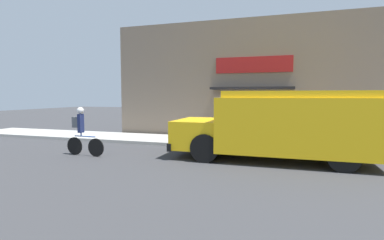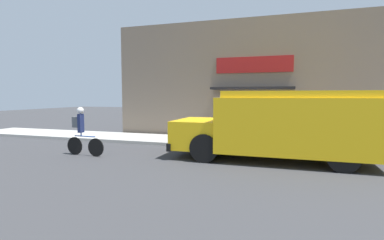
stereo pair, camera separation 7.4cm
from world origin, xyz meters
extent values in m
plane|color=#38383A|center=(0.00, 0.00, 0.00)|extent=(70.00, 70.00, 0.00)
cube|color=#ADAAA3|center=(0.00, 1.20, 0.07)|extent=(28.00, 2.40, 0.13)
cube|color=#756656|center=(0.00, 2.68, 2.74)|extent=(13.47, 0.18, 5.47)
cube|color=maroon|center=(-0.04, 2.57, 3.39)|extent=(3.37, 0.05, 0.70)
cube|color=black|center=(-0.04, 2.14, 2.35)|extent=(3.54, 0.89, 0.10)
cube|color=yellow|center=(1.76, -1.34, 1.14)|extent=(4.69, 2.34, 1.66)
cube|color=yellow|center=(-1.32, -1.34, 0.76)|extent=(1.49, 2.14, 0.91)
cube|color=yellow|center=(1.76, -1.34, 2.07)|extent=(4.31, 2.15, 0.20)
cube|color=black|center=(-2.03, -1.35, 0.41)|extent=(0.13, 2.28, 0.24)
cube|color=red|center=(0.47, 0.07, 1.22)|extent=(0.03, 0.44, 0.44)
cylinder|color=black|center=(-0.90, -0.34, 0.44)|extent=(0.87, 0.26, 0.87)
cylinder|color=black|center=(-0.89, -2.34, 0.44)|extent=(0.87, 0.26, 0.87)
cylinder|color=black|center=(2.92, -0.33, 0.44)|extent=(0.87, 0.26, 0.87)
cylinder|color=black|center=(2.93, -2.33, 0.44)|extent=(0.87, 0.26, 0.87)
cylinder|color=black|center=(-4.57, -2.64, 0.30)|extent=(0.61, 0.07, 0.61)
cylinder|color=black|center=(-5.45, -2.60, 0.30)|extent=(0.61, 0.07, 0.61)
cylinder|color=#234793|center=(-5.01, -2.62, 0.66)|extent=(0.84, 0.07, 0.04)
cylinder|color=#234793|center=(-5.16, -2.62, 0.72)|extent=(0.04, 0.04, 0.12)
cube|color=navy|center=(-5.16, -2.62, 1.10)|extent=(0.13, 0.21, 0.63)
sphere|color=white|center=(-5.16, -2.62, 1.53)|extent=(0.23, 0.23, 0.23)
cube|color=#565B60|center=(-5.35, -2.61, 1.13)|extent=(0.27, 0.15, 0.36)
camera|label=1|loc=(1.51, -11.01, 2.03)|focal=28.00mm
camera|label=2|loc=(1.58, -10.99, 2.03)|focal=28.00mm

